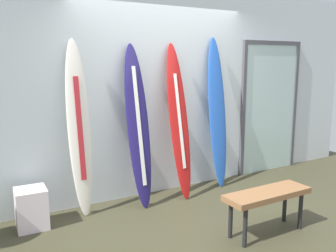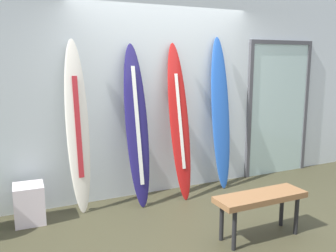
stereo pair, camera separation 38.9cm
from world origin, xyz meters
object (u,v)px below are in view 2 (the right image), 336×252
(display_block_left, at_px, (29,204))
(glass_door, at_px, (278,106))
(surfboard_ivory, at_px, (78,128))
(bench, at_px, (260,200))
(surfboard_crimson, at_px, (179,121))
(surfboard_navy, at_px, (137,126))
(surfboard_cobalt, at_px, (221,115))

(display_block_left, relative_size, glass_door, 0.21)
(surfboard_ivory, bearing_deg, bench, -44.33)
(surfboard_crimson, distance_m, bench, 1.55)
(surfboard_ivory, distance_m, surfboard_crimson, 1.30)
(surfboard_crimson, distance_m, glass_door, 1.90)
(surfboard_navy, bearing_deg, surfboard_crimson, 0.42)
(surfboard_ivory, bearing_deg, glass_door, 2.98)
(surfboard_navy, distance_m, surfboard_crimson, 0.59)
(surfboard_ivory, relative_size, surfboard_navy, 1.02)
(surfboard_ivory, xyz_separation_m, display_block_left, (-0.59, -0.12, -0.79))
(surfboard_crimson, height_order, bench, surfboard_crimson)
(surfboard_ivory, height_order, surfboard_navy, surfboard_ivory)
(surfboard_navy, distance_m, bench, 1.72)
(surfboard_ivory, height_order, surfboard_cobalt, surfboard_cobalt)
(surfboard_cobalt, bearing_deg, bench, -107.66)
(display_block_left, distance_m, bench, 2.52)
(display_block_left, xyz_separation_m, bench, (2.11, -1.36, 0.18))
(surfboard_cobalt, xyz_separation_m, display_block_left, (-2.58, -0.12, -0.83))
(surfboard_crimson, height_order, glass_door, glass_door)
(surfboard_crimson, relative_size, glass_door, 0.97)
(surfboard_ivory, relative_size, display_block_left, 4.67)
(surfboard_crimson, xyz_separation_m, bench, (0.22, -1.40, -0.61))
(surfboard_navy, bearing_deg, glass_door, 5.74)
(surfboard_ivory, height_order, surfboard_crimson, surfboard_ivory)
(bench, bearing_deg, surfboard_crimson, 98.86)
(display_block_left, height_order, glass_door, glass_door)
(surfboard_navy, height_order, display_block_left, surfboard_navy)
(surfboard_crimson, relative_size, bench, 2.08)
(surfboard_ivory, relative_size, glass_door, 0.98)
(surfboard_navy, xyz_separation_m, bench, (0.81, -1.40, -0.59))
(surfboard_crimson, bearing_deg, surfboard_cobalt, 6.70)
(surfboard_ivory, distance_m, surfboard_cobalt, 1.99)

